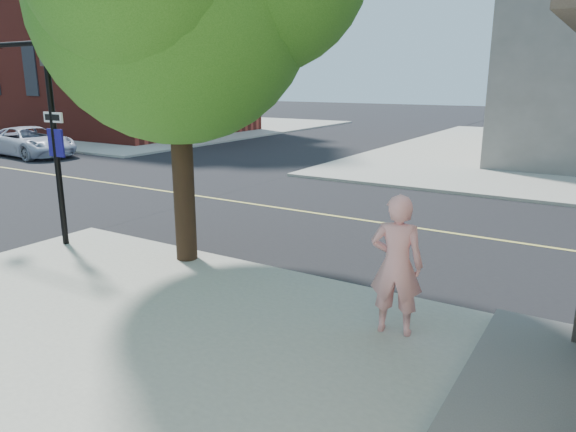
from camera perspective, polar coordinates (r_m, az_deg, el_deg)
The scene contains 7 objects.
ground at distance 13.07m, azimuth -17.48°, elevation -2.32°, with size 140.00×140.00×0.00m, color black.
road_ew at distance 16.24m, azimuth -5.49°, elevation 1.51°, with size 140.00×9.00×0.01m, color black.
sidewalk_nw at distance 44.17m, azimuth -16.20°, elevation 9.23°, with size 26.00×25.00×0.12m, color #A2A192.
church at distance 39.62m, azimuth -17.79°, elevation 18.93°, with size 15.20×12.00×14.40m.
office_block at distance 51.63m, azimuth -23.68°, elevation 19.39°, with size 12.00×14.08×18.00m.
man_on_phone at distance 7.55m, azimuth 11.51°, elevation -5.14°, with size 0.73×0.48×2.00m, color pink.
car_a at distance 28.61m, azimuth -25.78°, elevation 7.16°, with size 2.34×5.08×1.41m, color silver.
Camera 1 is at (9.62, -8.08, 3.61)m, focal length 33.30 mm.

